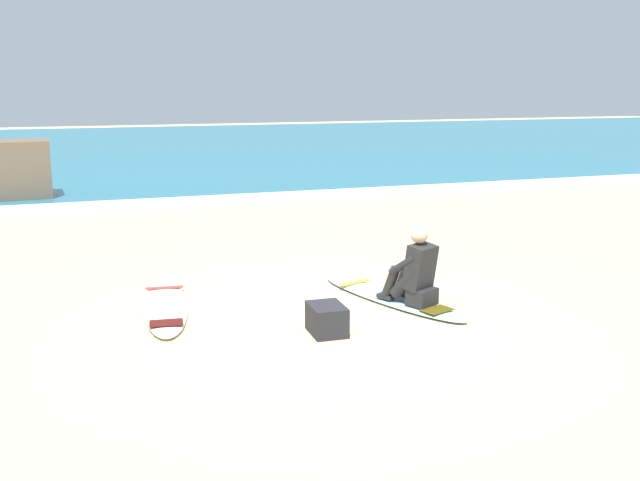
{
  "coord_description": "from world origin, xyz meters",
  "views": [
    {
      "loc": [
        -2.59,
        -7.39,
        2.67
      ],
      "look_at": [
        0.52,
        1.72,
        0.55
      ],
      "focal_mm": 40.59,
      "sensor_mm": 36.0,
      "label": 1
    }
  ],
  "objects_px": {
    "surfer_seated": "(415,273)",
    "beach_bag": "(327,319)",
    "surfboard_main": "(391,297)",
    "surfboard_spare_near": "(165,306)"
  },
  "relations": [
    {
      "from": "surfboard_spare_near",
      "to": "beach_bag",
      "type": "height_order",
      "value": "beach_bag"
    },
    {
      "from": "surfboard_main",
      "to": "surfboard_spare_near",
      "type": "relative_size",
      "value": 1.03
    },
    {
      "from": "beach_bag",
      "to": "surfboard_main",
      "type": "bearing_deg",
      "value": 37.65
    },
    {
      "from": "surfboard_main",
      "to": "surfboard_spare_near",
      "type": "bearing_deg",
      "value": 168.28
    },
    {
      "from": "surfboard_main",
      "to": "surfboard_spare_near",
      "type": "xyz_separation_m",
      "value": [
        -2.71,
        0.56,
        0.0
      ]
    },
    {
      "from": "surfboard_main",
      "to": "surfer_seated",
      "type": "height_order",
      "value": "surfer_seated"
    },
    {
      "from": "surfboard_main",
      "to": "surfer_seated",
      "type": "distance_m",
      "value": 0.58
    },
    {
      "from": "surfboard_main",
      "to": "beach_bag",
      "type": "xyz_separation_m",
      "value": [
        -1.16,
        -0.9,
        0.12
      ]
    },
    {
      "from": "surfboard_spare_near",
      "to": "beach_bag",
      "type": "xyz_separation_m",
      "value": [
        1.55,
        -1.46,
        0.12
      ]
    },
    {
      "from": "surfer_seated",
      "to": "beach_bag",
      "type": "xyz_separation_m",
      "value": [
        -1.28,
        -0.5,
        -0.28
      ]
    }
  ]
}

